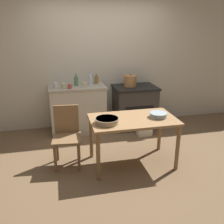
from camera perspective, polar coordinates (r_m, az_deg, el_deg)
ground_plane at (r=3.99m, az=1.81°, el=-10.60°), size 14.00×14.00×0.00m
wall_back at (r=5.06m, az=-2.66°, el=11.19°), size 8.00×0.07×2.55m
counter_cabinet at (r=4.87m, az=-7.77°, el=0.76°), size 1.05×0.60×0.90m
stove at (r=5.07m, az=5.16°, el=1.26°), size 0.84×0.66×0.84m
work_table at (r=3.62m, az=4.80°, el=-2.88°), size 1.23×0.73×0.72m
chair at (r=3.73m, az=-10.29°, el=-4.98°), size 0.44×0.44×0.88m
flour_sack at (r=4.75m, az=7.39°, el=-3.18°), size 0.27×0.19×0.37m
stock_pot at (r=4.93m, az=4.20°, el=7.13°), size 0.26×0.26×0.24m
mixing_bowl_large at (r=3.67m, az=10.54°, el=-0.59°), size 0.26×0.26×0.07m
mixing_bowl_small at (r=3.38m, az=-1.15°, el=-1.93°), size 0.33×0.33×0.08m
bottle_far_left at (r=4.90m, az=-3.59°, el=7.38°), size 0.08×0.08×0.19m
bottle_left at (r=4.75m, az=-8.18°, el=7.01°), size 0.08×0.08×0.22m
bottle_mid_left at (r=4.80m, az=-4.90°, el=7.37°), size 0.08×0.08×0.25m
cup_center_left at (r=4.55m, az=-9.62°, el=5.80°), size 0.08×0.08×0.08m
cup_center at (r=4.66m, az=-12.80°, el=6.00°), size 0.08×0.08×0.10m
cup_center_right at (r=4.58m, az=-11.04°, el=5.87°), size 0.08×0.08×0.09m
cup_mid_right at (r=4.67m, az=-6.42°, el=6.26°), size 0.09×0.09×0.08m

